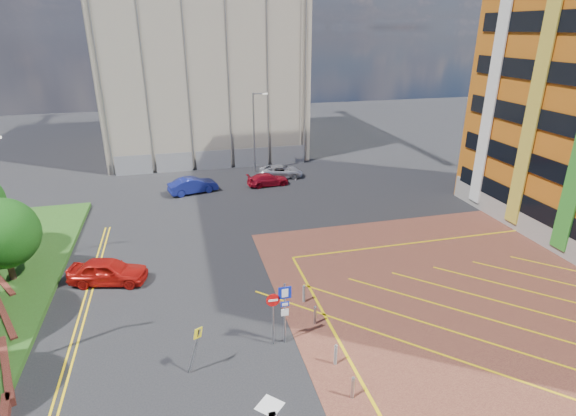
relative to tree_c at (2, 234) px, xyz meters
name	(u,v)px	position (x,y,z in m)	size (l,w,h in m)	color
ground	(279,358)	(13.50, -10.00, -3.19)	(140.00, 140.00, 0.00)	black
forecourt	(540,313)	(27.50, -10.00, -3.18)	(26.00, 26.00, 0.02)	brown
retaining_wall	(1,370)	(1.70, -8.00, -2.99)	(6.06, 20.33, 0.40)	maroon
tree_c	(2,234)	(0.00, 0.00, 0.00)	(4.00, 4.00, 4.90)	#3D2B1C
lamp_back	(255,130)	(17.58, 18.00, 1.17)	(1.53, 0.16, 8.00)	#9EA0A8
sign_cluster	(280,308)	(13.80, -9.02, -1.24)	(1.17, 0.12, 3.20)	#9EA0A8
warning_sign	(196,344)	(9.89, -9.96, -1.76)	(0.78, 0.42, 2.25)	#9EA0A8
bollard_row	(341,366)	(15.80, -11.67, -2.72)	(0.14, 11.14, 0.90)	#9EA0A8
construction_building	(200,54)	(13.50, 30.00, 7.81)	(21.20, 19.20, 22.00)	#B3A593
construction_fence	(223,159)	(14.50, 20.00, -2.19)	(21.60, 0.06, 2.00)	gray
car_red_left	(108,271)	(5.37, -1.27, -2.44)	(1.77, 4.41, 1.50)	#B6150F
car_blue_back	(193,185)	(10.97, 13.10, -2.48)	(1.51, 4.33, 1.43)	navy
car_red_back	(268,180)	(17.91, 13.49, -2.62)	(1.60, 3.93, 1.14)	#A50E20
car_silver_back	(281,171)	(19.70, 15.65, -2.59)	(2.02, 4.37, 1.21)	silver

